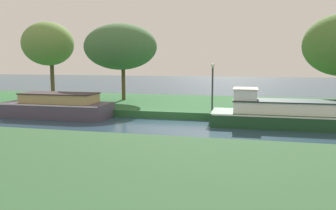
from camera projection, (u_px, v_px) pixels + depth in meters
The scene contains 9 objects.
ground_plane at pixel (167, 126), 17.12m from camera, with size 120.00×120.00×0.00m, color #253E4F.
riverbank_far at pixel (191, 105), 23.84m from camera, with size 72.00×10.00×0.40m, color #275B2E.
riverbank_near at pixel (80, 183), 8.42m from camera, with size 72.00×10.00×0.40m, color #2D532F.
slate_barge at pixel (58, 106), 19.82m from camera, with size 6.37×2.27×1.42m.
forest_narrowboat at pixel (296, 115), 16.72m from camera, with size 8.63×2.39×1.89m.
willow_tree_left at pixel (48, 44), 26.21m from camera, with size 3.92×3.96×5.88m.
willow_tree_centre at pixel (120, 47), 24.28m from camera, with size 5.37×4.10×5.54m.
lamp_post at pixel (213, 81), 19.56m from camera, with size 0.24×0.24×2.73m.
mooring_post_near at pixel (91, 102), 20.66m from camera, with size 0.13×0.13×0.70m, color #454120.
Camera 1 is at (4.05, -16.36, 3.20)m, focal length 36.22 mm.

